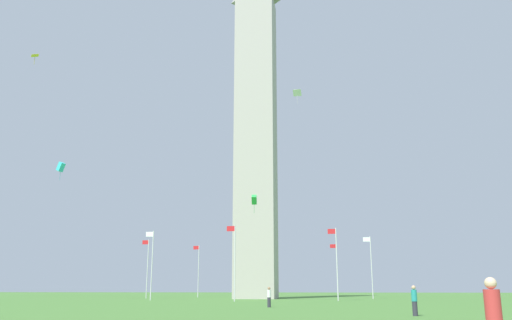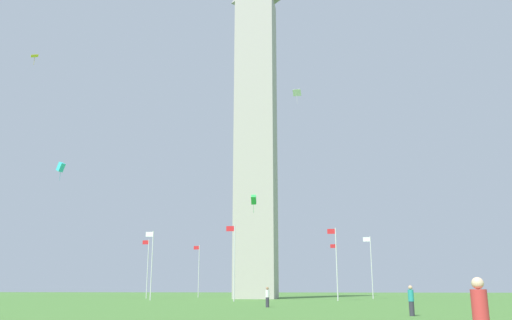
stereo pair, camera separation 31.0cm
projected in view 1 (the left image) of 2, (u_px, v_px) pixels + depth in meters
ground_plane at (256, 299)px, 79.28m from camera, size 260.00×260.00×0.00m
obelisk_monument at (256, 120)px, 86.07m from camera, size 6.26×6.26×56.94m
flagpole_n at (147, 266)px, 82.98m from camera, size 1.12×0.14×9.16m
flagpole_ne at (152, 262)px, 70.43m from camera, size 1.12×0.14×9.16m
flagpole_e at (234, 259)px, 63.77m from camera, size 1.12×0.14×9.16m
flagpole_se at (336, 261)px, 66.89m from camera, size 1.12×0.14×9.16m
flagpole_s at (371, 265)px, 77.97m from camera, size 1.12×0.14×9.16m
flagpole_sw at (337, 268)px, 90.51m from camera, size 1.12×0.14×9.16m
flagpole_w at (270, 269)px, 97.18m from camera, size 1.12×0.14×9.16m
flagpole_nw at (198, 269)px, 94.06m from camera, size 1.12×0.14×9.16m
person_teal_shirt at (414, 301)px, 29.80m from camera, size 0.32×0.32×1.69m
person_white_shirt at (269, 297)px, 43.52m from camera, size 0.32×0.32×1.65m
kite_cyan_box at (61, 167)px, 72.80m from camera, size 1.35×1.10×2.64m
kite_white_diamond at (297, 93)px, 76.90m from camera, size 1.22×1.02×2.01m
kite_yellow_diamond at (35, 56)px, 64.33m from camera, size 1.17×1.18×1.32m
kite_green_box at (254, 200)px, 66.23m from camera, size 0.70×1.21×2.33m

